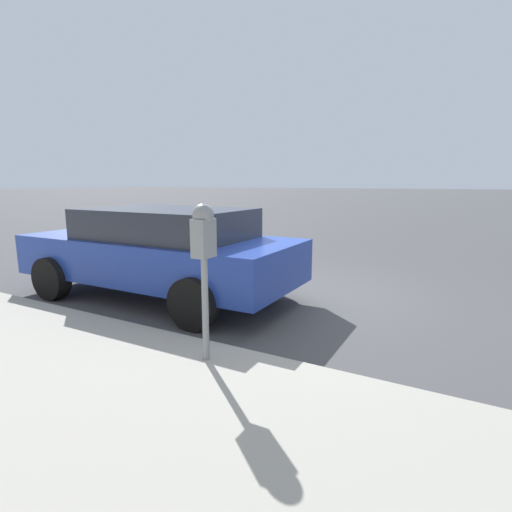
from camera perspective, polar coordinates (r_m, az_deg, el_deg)
name	(u,v)px	position (r m, az deg, el deg)	size (l,w,h in m)	color
ground_plane	(287,297)	(6.14, 4.42, -5.90)	(220.00, 220.00, 0.00)	#424244
parking_meter	(204,243)	(3.51, -7.48, 1.87)	(0.21, 0.19, 1.42)	gray
car_blue	(161,250)	(6.16, -13.45, 0.88)	(2.02, 4.26, 1.35)	navy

